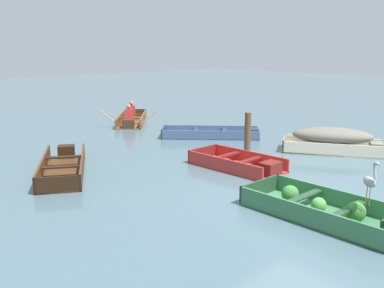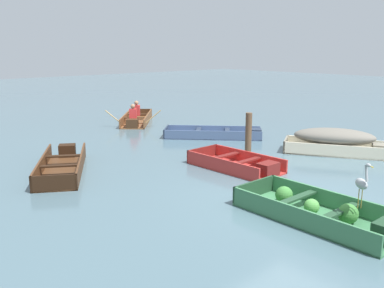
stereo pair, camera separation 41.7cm
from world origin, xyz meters
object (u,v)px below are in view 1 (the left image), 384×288
at_px(heron_on_dinghy, 370,181).
at_px(mooring_post, 248,132).
at_px(dinghy_green_foreground, 329,211).
at_px(rowboat_wooden_brown_with_crew, 131,119).
at_px(skiff_dark_varnish_mid_moored, 63,166).
at_px(skiff_cream_far_moored, 333,138).
at_px(skiff_slate_blue_near_moored, 214,134).
at_px(skiff_red_outer_moored, 240,164).

height_order(heron_on_dinghy, mooring_post, heron_on_dinghy).
xyz_separation_m(dinghy_green_foreground, rowboat_wooden_brown_with_crew, (3.47, 10.76, 0.05)).
relative_size(skiff_dark_varnish_mid_moored, mooring_post, 2.76).
bearing_deg(rowboat_wooden_brown_with_crew, skiff_cream_far_moored, -80.74).
bearing_deg(skiff_slate_blue_near_moored, dinghy_green_foreground, -121.13).
distance_m(skiff_slate_blue_near_moored, heron_on_dinghy, 8.20).
height_order(skiff_cream_far_moored, mooring_post, mooring_post).
height_order(skiff_red_outer_moored, mooring_post, mooring_post).
distance_m(heron_on_dinghy, mooring_post, 5.86).
relative_size(skiff_slate_blue_near_moored, rowboat_wooden_brown_with_crew, 1.06).
bearing_deg(mooring_post, skiff_dark_varnish_mid_moored, 158.88).
bearing_deg(skiff_red_outer_moored, dinghy_green_foreground, -113.48).
bearing_deg(dinghy_green_foreground, skiff_cream_far_moored, 27.11).
height_order(dinghy_green_foreground, rowboat_wooden_brown_with_crew, rowboat_wooden_brown_with_crew).
relative_size(skiff_dark_varnish_mid_moored, skiff_cream_far_moored, 1.10).
relative_size(skiff_slate_blue_near_moored, skiff_cream_far_moored, 1.07).
bearing_deg(skiff_dark_varnish_mid_moored, skiff_slate_blue_near_moored, 1.98).
relative_size(dinghy_green_foreground, mooring_post, 2.56).
bearing_deg(skiff_red_outer_moored, mooring_post, 33.20).
bearing_deg(skiff_red_outer_moored, skiff_dark_varnish_mid_moored, 138.29).
xyz_separation_m(skiff_cream_far_moored, skiff_red_outer_moored, (-3.40, 0.80, -0.31)).
distance_m(skiff_slate_blue_near_moored, skiff_red_outer_moored, 4.10).
bearing_deg(skiff_red_outer_moored, skiff_slate_blue_near_moored, 52.24).
xyz_separation_m(skiff_slate_blue_near_moored, skiff_red_outer_moored, (-2.51, -3.25, 0.02)).
bearing_deg(mooring_post, skiff_cream_far_moored, -47.08).
height_order(skiff_cream_far_moored, rowboat_wooden_brown_with_crew, rowboat_wooden_brown_with_crew).
distance_m(dinghy_green_foreground, heron_on_dinghy, 0.99).
bearing_deg(skiff_slate_blue_near_moored, mooring_post, -111.66).
bearing_deg(rowboat_wooden_brown_with_crew, dinghy_green_foreground, -107.86).
height_order(skiff_cream_far_moored, skiff_red_outer_moored, skiff_cream_far_moored).
bearing_deg(heron_on_dinghy, mooring_post, 59.07).
xyz_separation_m(dinghy_green_foreground, skiff_cream_far_moored, (4.82, 2.47, 0.29)).
bearing_deg(mooring_post, skiff_red_outer_moored, -146.80).
bearing_deg(heron_on_dinghy, skiff_slate_blue_near_moored, 61.70).
bearing_deg(rowboat_wooden_brown_with_crew, heron_on_dinghy, -106.58).
distance_m(dinghy_green_foreground, skiff_cream_far_moored, 5.42).
bearing_deg(skiff_red_outer_moored, skiff_cream_far_moored, -13.17).
height_order(dinghy_green_foreground, skiff_cream_far_moored, skiff_cream_far_moored).
xyz_separation_m(skiff_dark_varnish_mid_moored, rowboat_wooden_brown_with_crew, (5.46, 4.46, 0.07)).
height_order(rowboat_wooden_brown_with_crew, mooring_post, mooring_post).
height_order(rowboat_wooden_brown_with_crew, heron_on_dinghy, heron_on_dinghy).
height_order(skiff_slate_blue_near_moored, mooring_post, mooring_post).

